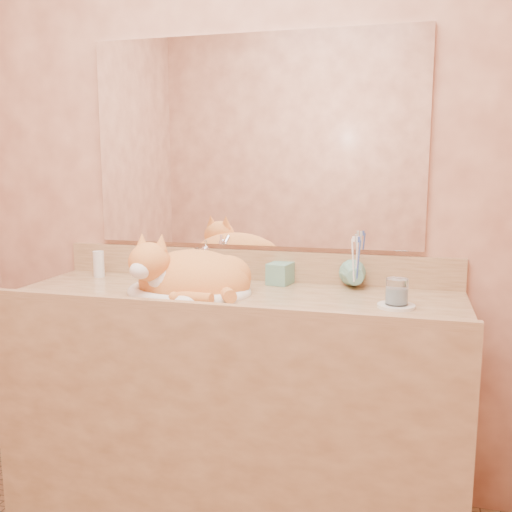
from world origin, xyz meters
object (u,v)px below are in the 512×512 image
(soap_dispenser, at_px, (275,262))
(toothbrush_cup, at_px, (355,278))
(cat, at_px, (188,275))
(water_glass, at_px, (397,292))
(sink_basin, at_px, (189,274))
(vanity_counter, at_px, (234,407))

(soap_dispenser, distance_m, toothbrush_cup, 0.30)
(soap_dispenser, bearing_deg, toothbrush_cup, 10.67)
(cat, bearing_deg, water_glass, -1.31)
(cat, relative_size, toothbrush_cup, 4.06)
(sink_basin, xyz_separation_m, soap_dispenser, (0.27, 0.19, 0.02))
(vanity_counter, bearing_deg, cat, -169.51)
(vanity_counter, bearing_deg, water_glass, -4.24)
(vanity_counter, bearing_deg, soap_dispenser, 56.01)
(cat, bearing_deg, vanity_counter, 10.13)
(vanity_counter, relative_size, toothbrush_cup, 15.60)
(water_glass, bearing_deg, cat, 179.06)
(vanity_counter, relative_size, soap_dispenser, 8.70)
(vanity_counter, bearing_deg, toothbrush_cup, 21.54)
(vanity_counter, xyz_separation_m, sink_basin, (-0.16, -0.02, 0.49))
(cat, xyz_separation_m, toothbrush_cup, (0.57, 0.19, -0.02))
(soap_dispenser, height_order, water_glass, soap_dispenser)
(water_glass, bearing_deg, soap_dispenser, 155.35)
(soap_dispenser, xyz_separation_m, toothbrush_cup, (0.30, -0.00, -0.04))
(vanity_counter, distance_m, cat, 0.52)
(sink_basin, height_order, water_glass, sink_basin)
(sink_basin, bearing_deg, water_glass, 1.85)
(vanity_counter, relative_size, sink_basin, 3.62)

